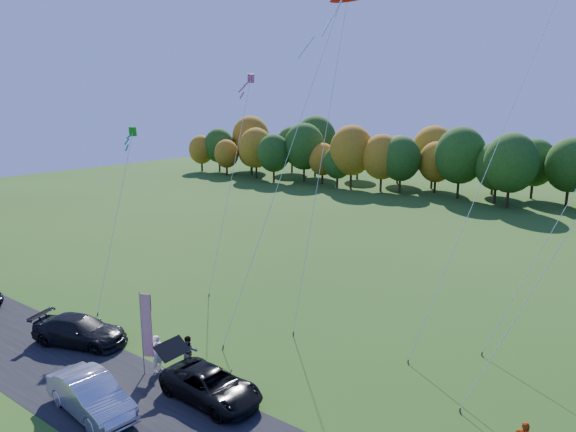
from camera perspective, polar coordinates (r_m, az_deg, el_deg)
The scene contains 15 objects.
ground at distance 26.70m, azimuth -8.03°, elevation -17.15°, with size 160.00×160.00×0.00m, color #244C14.
asphalt_strip at distance 24.45m, azimuth -15.04°, elevation -20.50°, with size 90.00×6.00×0.01m, color black.
tree_line at distance 74.41m, azimuth 23.04°, elevation 1.27°, with size 116.00×12.00×10.00m, color #1E4711, non-canonical shape.
black_suv at distance 24.55m, azimuth -8.54°, elevation -18.12°, with size 2.34×5.07×1.41m, color black.
silver_sedan at distance 24.90m, azimuth -21.06°, elevation -18.07°, with size 1.75×5.03×1.66m, color #B4B2B7.
dark_truck_a at distance 31.42m, azimuth -22.14°, elevation -11.68°, with size 2.19×5.38×1.56m, color black.
person_tailgate_a at distance 27.17m, azimuth -14.27°, elevation -14.61°, with size 0.69×0.46×1.90m, color white.
person_tailgate_b at distance 27.08m, azimuth -10.93°, elevation -14.71°, with size 0.86×0.67×1.76m, color gray.
feather_flag at distance 26.29m, azimuth -15.55°, elevation -11.54°, with size 0.53×0.29×4.33m.
kite_delta_blue at distance 33.17m, azimuth 5.10°, elevation 14.58°, with size 4.12×12.83×29.43m.
kite_parafoil_orange at distance 30.29m, azimuth 23.33°, elevation 10.06°, with size 6.59×13.15×25.21m.
kite_delta_red at distance 28.76m, azimuth -0.19°, elevation 6.26°, with size 3.37×9.20×20.39m.
kite_diamond_green at distance 36.33m, azimuth -18.54°, elevation -0.06°, with size 3.77×6.53×11.80m.
kite_diamond_white at distance 30.03m, azimuth 27.57°, elevation -0.94°, with size 5.40×6.25×14.37m.
kite_diamond_pink at distance 37.10m, azimuth -6.36°, elevation 3.85°, with size 1.71×6.73×15.55m.
Camera 1 is at (16.52, -16.36, 13.13)m, focal length 32.00 mm.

